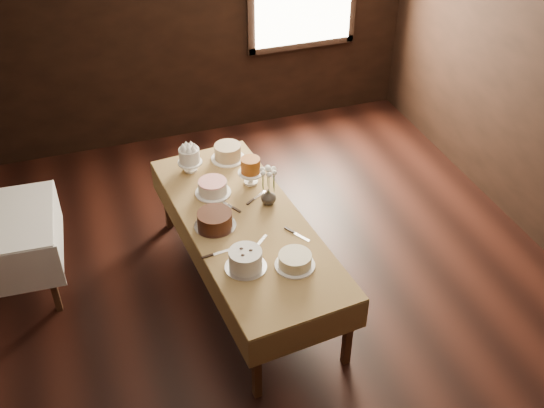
{
  "coord_description": "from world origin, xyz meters",
  "views": [
    {
      "loc": [
        -1.22,
        -3.34,
        3.77
      ],
      "look_at": [
        0.0,
        0.2,
        0.95
      ],
      "focal_mm": 41.91,
      "sensor_mm": 36.0,
      "label": 1
    }
  ],
  "objects_px": {
    "cake_speckled": "(228,153)",
    "cake_lattice": "(213,188)",
    "cake_cream": "(295,261)",
    "display_table": "(245,226)",
    "cake_server_d": "(259,195)",
    "cake_chocolate": "(215,220)",
    "cake_server_e": "(223,252)",
    "cake_server_a": "(261,241)",
    "cake_server_b": "(301,237)",
    "cake_swirl": "(246,260)",
    "cake_server_c": "(226,204)",
    "cake_caramel": "(251,172)",
    "flower_vase": "(268,197)",
    "cake_meringue": "(190,160)"
  },
  "relations": [
    {
      "from": "cake_speckled",
      "to": "cake_cream",
      "type": "relative_size",
      "value": 0.98
    },
    {
      "from": "cake_speckled",
      "to": "cake_server_d",
      "type": "xyz_separation_m",
      "value": [
        0.09,
        -0.61,
        -0.06
      ]
    },
    {
      "from": "cake_server_b",
      "to": "cake_server_e",
      "type": "bearing_deg",
      "value": -122.8
    },
    {
      "from": "cake_meringue",
      "to": "cake_server_b",
      "type": "relative_size",
      "value": 1.0
    },
    {
      "from": "cake_lattice",
      "to": "cake_caramel",
      "type": "distance_m",
      "value": 0.35
    },
    {
      "from": "cake_server_b",
      "to": "cake_server_d",
      "type": "xyz_separation_m",
      "value": [
        -0.13,
        0.61,
        0.0
      ]
    },
    {
      "from": "cake_chocolate",
      "to": "cake_server_b",
      "type": "bearing_deg",
      "value": -30.12
    },
    {
      "from": "cake_swirl",
      "to": "cake_server_c",
      "type": "xyz_separation_m",
      "value": [
        0.07,
        0.77,
        -0.07
      ]
    },
    {
      "from": "cake_speckled",
      "to": "flower_vase",
      "type": "distance_m",
      "value": 0.75
    },
    {
      "from": "cake_speckled",
      "to": "cake_cream",
      "type": "distance_m",
      "value": 1.51
    },
    {
      "from": "cake_lattice",
      "to": "cake_server_e",
      "type": "distance_m",
      "value": 0.74
    },
    {
      "from": "cake_caramel",
      "to": "cake_server_a",
      "type": "relative_size",
      "value": 1.04
    },
    {
      "from": "cake_meringue",
      "to": "flower_vase",
      "type": "xyz_separation_m",
      "value": [
        0.49,
        -0.67,
        -0.04
      ]
    },
    {
      "from": "flower_vase",
      "to": "cake_caramel",
      "type": "bearing_deg",
      "value": 98.74
    },
    {
      "from": "cake_meringue",
      "to": "cake_chocolate",
      "type": "bearing_deg",
      "value": -89.78
    },
    {
      "from": "cake_chocolate",
      "to": "cake_server_d",
      "type": "distance_m",
      "value": 0.53
    },
    {
      "from": "cake_meringue",
      "to": "cake_server_a",
      "type": "height_order",
      "value": "cake_meringue"
    },
    {
      "from": "cake_speckled",
      "to": "cake_server_d",
      "type": "height_order",
      "value": "cake_speckled"
    },
    {
      "from": "cake_chocolate",
      "to": "cake_server_e",
      "type": "distance_m",
      "value": 0.31
    },
    {
      "from": "cake_lattice",
      "to": "cake_server_a",
      "type": "distance_m",
      "value": 0.73
    },
    {
      "from": "cake_lattice",
      "to": "cake_server_d",
      "type": "bearing_deg",
      "value": -23.27
    },
    {
      "from": "cake_caramel",
      "to": "cake_swirl",
      "type": "xyz_separation_m",
      "value": [
        -0.35,
        -0.99,
        -0.03
      ]
    },
    {
      "from": "cake_speckled",
      "to": "cake_lattice",
      "type": "bearing_deg",
      "value": -119.28
    },
    {
      "from": "cake_lattice",
      "to": "cake_speckled",
      "type": "bearing_deg",
      "value": 60.72
    },
    {
      "from": "cake_speckled",
      "to": "flower_vase",
      "type": "height_order",
      "value": "cake_speckled"
    },
    {
      "from": "cake_caramel",
      "to": "cake_swirl",
      "type": "bearing_deg",
      "value": -109.43
    },
    {
      "from": "display_table",
      "to": "flower_vase",
      "type": "distance_m",
      "value": 0.32
    },
    {
      "from": "cake_swirl",
      "to": "cake_server_b",
      "type": "bearing_deg",
      "value": 20.57
    },
    {
      "from": "cake_server_e",
      "to": "cake_server_d",
      "type": "bearing_deg",
      "value": 43.9
    },
    {
      "from": "cake_caramel",
      "to": "cake_server_e",
      "type": "xyz_separation_m",
      "value": [
        -0.46,
        -0.78,
        -0.1
      ]
    },
    {
      "from": "display_table",
      "to": "cake_server_e",
      "type": "xyz_separation_m",
      "value": [
        -0.26,
        -0.29,
        0.05
      ]
    },
    {
      "from": "cake_server_b",
      "to": "flower_vase",
      "type": "bearing_deg",
      "value": 161.27
    },
    {
      "from": "cake_cream",
      "to": "cake_server_a",
      "type": "distance_m",
      "value": 0.37
    },
    {
      "from": "cake_server_b",
      "to": "cake_server_d",
      "type": "bearing_deg",
      "value": 162.35
    },
    {
      "from": "cake_server_e",
      "to": "cake_server_b",
      "type": "bearing_deg",
      "value": -9.95
    },
    {
      "from": "display_table",
      "to": "cake_lattice",
      "type": "height_order",
      "value": "cake_lattice"
    },
    {
      "from": "cake_speckled",
      "to": "cake_meringue",
      "type": "bearing_deg",
      "value": -168.76
    },
    {
      "from": "cake_caramel",
      "to": "cake_server_a",
      "type": "distance_m",
      "value": 0.77
    },
    {
      "from": "cake_cream",
      "to": "cake_speckled",
      "type": "bearing_deg",
      "value": 92.62
    },
    {
      "from": "cake_speckled",
      "to": "cake_server_c",
      "type": "xyz_separation_m",
      "value": [
        -0.2,
        -0.64,
        -0.06
      ]
    },
    {
      "from": "cake_chocolate",
      "to": "cake_server_d",
      "type": "xyz_separation_m",
      "value": [
        0.45,
        0.27,
        -0.06
      ]
    },
    {
      "from": "cake_lattice",
      "to": "flower_vase",
      "type": "xyz_separation_m",
      "value": [
        0.39,
        -0.28,
        0.01
      ]
    },
    {
      "from": "cake_caramel",
      "to": "cake_server_c",
      "type": "relative_size",
      "value": 1.04
    },
    {
      "from": "cake_lattice",
      "to": "cake_server_c",
      "type": "xyz_separation_m",
      "value": [
        0.06,
        -0.18,
        -0.05
      ]
    },
    {
      "from": "flower_vase",
      "to": "cake_server_e",
      "type": "bearing_deg",
      "value": -137.94
    },
    {
      "from": "cake_caramel",
      "to": "cake_cream",
      "type": "distance_m",
      "value": 1.09
    },
    {
      "from": "cake_server_c",
      "to": "flower_vase",
      "type": "distance_m",
      "value": 0.35
    },
    {
      "from": "cake_server_a",
      "to": "cake_server_b",
      "type": "xyz_separation_m",
      "value": [
        0.3,
        -0.06,
        0.0
      ]
    },
    {
      "from": "cake_speckled",
      "to": "cake_swirl",
      "type": "relative_size",
      "value": 0.98
    },
    {
      "from": "display_table",
      "to": "cake_server_d",
      "type": "relative_size",
      "value": 9.66
    }
  ]
}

